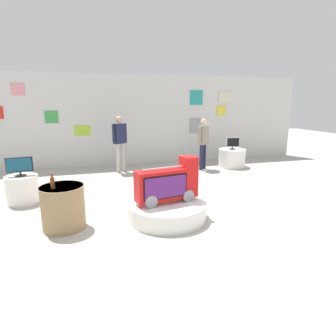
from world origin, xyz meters
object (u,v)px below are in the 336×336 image
(novelty_firetruck_tv, at_px, (168,185))
(shopper_browsing_rear, at_px, (120,140))
(display_pedestal_left_rear, at_px, (22,189))
(shopper_browsing_near_truck, at_px, (203,140))
(tv_on_left_rear, at_px, (19,166))
(tv_on_center_rear, at_px, (233,143))
(main_display_pedestal, at_px, (167,210))
(side_table_round, at_px, (63,207))
(display_pedestal_center_rear, at_px, (232,158))
(bottle_on_side_table, at_px, (52,183))

(novelty_firetruck_tv, relative_size, shopper_browsing_rear, 0.70)
(display_pedestal_left_rear, relative_size, shopper_browsing_near_truck, 0.41)
(shopper_browsing_rear, bearing_deg, novelty_firetruck_tv, -83.03)
(shopper_browsing_near_truck, distance_m, shopper_browsing_rear, 2.63)
(tv_on_left_rear, height_order, tv_on_center_rear, tv_on_left_rear)
(main_display_pedestal, relative_size, side_table_round, 1.96)
(tv_on_center_rear, bearing_deg, display_pedestal_center_rear, 99.86)
(novelty_firetruck_tv, bearing_deg, display_pedestal_left_rear, 149.66)
(display_pedestal_center_rear, xyz_separation_m, bottle_on_side_table, (-5.21, -3.68, 0.56))
(main_display_pedestal, distance_m, shopper_browsing_rear, 3.98)
(display_pedestal_center_rear, bearing_deg, shopper_browsing_near_truck, -174.39)
(main_display_pedestal, distance_m, bottle_on_side_table, 2.08)
(display_pedestal_left_rear, xyz_separation_m, tv_on_left_rear, (-0.00, -0.00, 0.52))
(novelty_firetruck_tv, relative_size, side_table_round, 1.60)
(display_pedestal_left_rear, distance_m, tv_on_center_rear, 6.40)
(novelty_firetruck_tv, bearing_deg, side_table_round, 177.98)
(tv_on_center_rear, distance_m, side_table_round, 6.24)
(display_pedestal_left_rear, relative_size, tv_on_center_rear, 1.53)
(display_pedestal_center_rear, xyz_separation_m, tv_on_center_rear, (0.00, -0.00, 0.52))
(display_pedestal_center_rear, bearing_deg, novelty_firetruck_tv, -131.68)
(shopper_browsing_near_truck, bearing_deg, novelty_firetruck_tv, -121.13)
(display_pedestal_center_rear, bearing_deg, tv_on_center_rear, -80.14)
(tv_on_left_rear, xyz_separation_m, display_pedestal_center_rear, (6.07, 1.99, -0.52))
(main_display_pedestal, height_order, display_pedestal_left_rear, display_pedestal_left_rear)
(display_pedestal_center_rear, bearing_deg, shopper_browsing_rear, 176.48)
(main_display_pedestal, relative_size, shopper_browsing_rear, 0.86)
(display_pedestal_left_rear, bearing_deg, main_display_pedestal, -30.51)
(novelty_firetruck_tv, xyz_separation_m, tv_on_left_rear, (-2.83, 1.65, 0.16))
(tv_on_center_rear, relative_size, shopper_browsing_near_truck, 0.27)
(main_display_pedestal, relative_size, bottle_on_side_table, 5.92)
(bottle_on_side_table, relative_size, shopper_browsing_near_truck, 0.15)
(main_display_pedestal, distance_m, shopper_browsing_near_truck, 4.21)
(shopper_browsing_near_truck, bearing_deg, display_pedestal_left_rear, -159.31)
(bottle_on_side_table, bearing_deg, main_display_pedestal, 1.46)
(main_display_pedestal, distance_m, tv_on_center_rear, 4.93)
(main_display_pedestal, relative_size, display_pedestal_center_rear, 1.68)
(tv_on_center_rear, relative_size, shopper_browsing_rear, 0.25)
(novelty_firetruck_tv, distance_m, shopper_browsing_near_truck, 4.13)
(side_table_round, relative_size, bottle_on_side_table, 3.02)
(display_pedestal_left_rear, relative_size, tv_on_left_rear, 1.26)
(bottle_on_side_table, bearing_deg, display_pedestal_left_rear, 116.59)
(display_pedestal_center_rear, height_order, bottle_on_side_table, bottle_on_side_table)
(display_pedestal_left_rear, bearing_deg, display_pedestal_center_rear, 18.09)
(display_pedestal_center_rear, distance_m, shopper_browsing_near_truck, 1.29)
(tv_on_center_rear, height_order, side_table_round, tv_on_center_rear)
(novelty_firetruck_tv, relative_size, display_pedestal_center_rear, 1.37)
(novelty_firetruck_tv, height_order, display_pedestal_center_rear, novelty_firetruck_tv)
(main_display_pedestal, height_order, shopper_browsing_rear, shopper_browsing_rear)
(side_table_round, distance_m, shopper_browsing_near_truck, 5.31)
(novelty_firetruck_tv, bearing_deg, display_pedestal_center_rear, 48.32)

